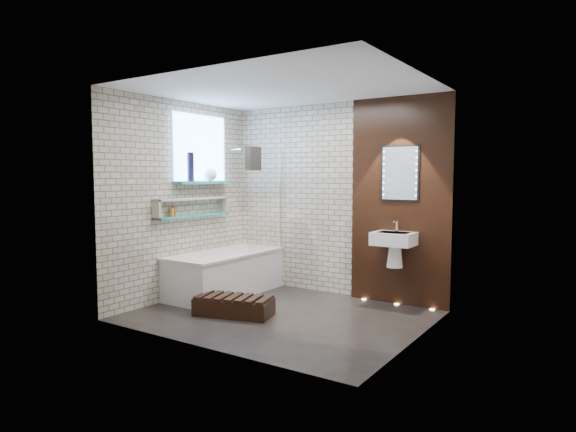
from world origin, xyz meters
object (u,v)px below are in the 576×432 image
Objects in this scene: bath_screen at (265,200)px; washbasin at (394,244)px; led_mirror at (400,173)px; walnut_step at (234,307)px; bathtub at (226,273)px.

washbasin is (1.82, 0.18, -0.49)m from bath_screen.
washbasin is 0.88m from led_mirror.
walnut_step is at bearing -70.93° from bath_screen.
bath_screen reaches higher than walnut_step.
bath_screen is at bearing -174.22° from washbasin.
led_mirror reaches higher than washbasin.
led_mirror reaches higher than walnut_step.
washbasin is at bearing 5.78° from bath_screen.
bathtub is at bearing 135.61° from walnut_step.
led_mirror is at bearing 47.41° from walnut_step.
bath_screen reaches higher than washbasin.
bathtub is 1.95× the size of walnut_step.
washbasin is 2.09m from walnut_step.
bathtub is at bearing -128.90° from bath_screen.
bathtub is 1.09m from walnut_step.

